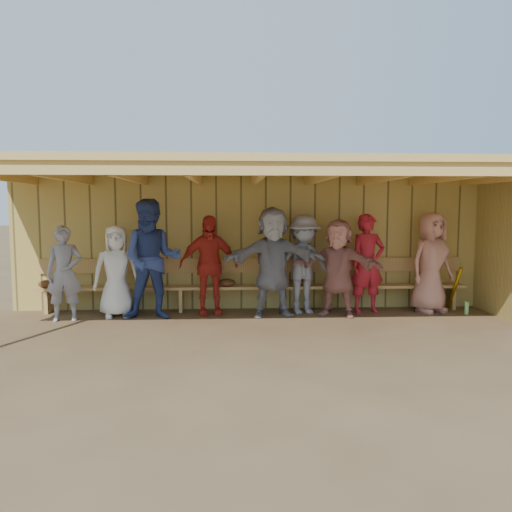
{
  "coord_description": "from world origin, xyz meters",
  "views": [
    {
      "loc": [
        -0.4,
        -7.71,
        1.84
      ],
      "look_at": [
        0.0,
        0.35,
        1.05
      ],
      "focal_mm": 35.0,
      "sensor_mm": 36.0,
      "label": 1
    }
  ],
  "objects_px": {
    "player_f": "(338,268)",
    "player_g": "(367,264)",
    "player_c": "(152,259)",
    "bench": "(254,281)",
    "player_e": "(303,264)",
    "player_h": "(431,262)",
    "player_extra": "(273,262)",
    "player_a": "(64,273)",
    "player_d": "(209,265)",
    "player_b": "(116,271)"
  },
  "relations": [
    {
      "from": "player_f",
      "to": "player_g",
      "type": "relative_size",
      "value": 0.95
    },
    {
      "from": "player_c",
      "to": "bench",
      "type": "bearing_deg",
      "value": 17.9
    },
    {
      "from": "player_g",
      "to": "bench",
      "type": "distance_m",
      "value": 2.02
    },
    {
      "from": "player_e",
      "to": "player_h",
      "type": "relative_size",
      "value": 0.98
    },
    {
      "from": "player_e",
      "to": "player_extra",
      "type": "bearing_deg",
      "value": -169.41
    },
    {
      "from": "player_e",
      "to": "bench",
      "type": "xyz_separation_m",
      "value": [
        -0.85,
        0.31,
        -0.33
      ]
    },
    {
      "from": "player_h",
      "to": "player_e",
      "type": "bearing_deg",
      "value": 157.16
    },
    {
      "from": "player_a",
      "to": "player_e",
      "type": "distance_m",
      "value": 3.97
    },
    {
      "from": "player_d",
      "to": "player_h",
      "type": "xyz_separation_m",
      "value": [
        3.89,
        0.02,
        0.02
      ]
    },
    {
      "from": "player_extra",
      "to": "player_h",
      "type": "bearing_deg",
      "value": -1.18
    },
    {
      "from": "player_d",
      "to": "player_g",
      "type": "bearing_deg",
      "value": -8.35
    },
    {
      "from": "player_a",
      "to": "player_h",
      "type": "distance_m",
      "value": 6.21
    },
    {
      "from": "player_a",
      "to": "player_b",
      "type": "bearing_deg",
      "value": 9.39
    },
    {
      "from": "player_a",
      "to": "player_h",
      "type": "xyz_separation_m",
      "value": [
        6.2,
        0.39,
        0.1
      ]
    },
    {
      "from": "player_d",
      "to": "player_e",
      "type": "distance_m",
      "value": 1.64
    },
    {
      "from": "player_b",
      "to": "player_c",
      "type": "xyz_separation_m",
      "value": [
        0.63,
        -0.18,
        0.22
      ]
    },
    {
      "from": "player_a",
      "to": "player_h",
      "type": "bearing_deg",
      "value": -5.34
    },
    {
      "from": "player_g",
      "to": "player_a",
      "type": "bearing_deg",
      "value": 172.86
    },
    {
      "from": "player_e",
      "to": "player_extra",
      "type": "height_order",
      "value": "player_extra"
    },
    {
      "from": "player_d",
      "to": "player_extra",
      "type": "relative_size",
      "value": 0.92
    },
    {
      "from": "player_g",
      "to": "player_extra",
      "type": "xyz_separation_m",
      "value": [
        -1.67,
        -0.2,
        0.06
      ]
    },
    {
      "from": "player_f",
      "to": "bench",
      "type": "relative_size",
      "value": 0.22
    },
    {
      "from": "player_a",
      "to": "player_f",
      "type": "relative_size",
      "value": 0.94
    },
    {
      "from": "player_f",
      "to": "player_c",
      "type": "bearing_deg",
      "value": -154.36
    },
    {
      "from": "player_c",
      "to": "player_e",
      "type": "bearing_deg",
      "value": 4.91
    },
    {
      "from": "player_extra",
      "to": "bench",
      "type": "relative_size",
      "value": 0.24
    },
    {
      "from": "player_c",
      "to": "bench",
      "type": "relative_size",
      "value": 0.26
    },
    {
      "from": "player_extra",
      "to": "player_g",
      "type": "bearing_deg",
      "value": 1.05
    },
    {
      "from": "player_extra",
      "to": "bench",
      "type": "bearing_deg",
      "value": 113.62
    },
    {
      "from": "player_e",
      "to": "player_g",
      "type": "distance_m",
      "value": 1.12
    },
    {
      "from": "player_a",
      "to": "player_g",
      "type": "height_order",
      "value": "player_g"
    },
    {
      "from": "player_g",
      "to": "bench",
      "type": "relative_size",
      "value": 0.23
    },
    {
      "from": "player_c",
      "to": "player_f",
      "type": "xyz_separation_m",
      "value": [
        3.1,
        0.07,
        -0.16
      ]
    },
    {
      "from": "player_h",
      "to": "player_extra",
      "type": "height_order",
      "value": "player_extra"
    },
    {
      "from": "player_a",
      "to": "player_g",
      "type": "xyz_separation_m",
      "value": [
        5.06,
        0.37,
        0.09
      ]
    },
    {
      "from": "player_d",
      "to": "player_f",
      "type": "bearing_deg",
      "value": -14.12
    },
    {
      "from": "player_g",
      "to": "player_extra",
      "type": "relative_size",
      "value": 0.93
    },
    {
      "from": "player_b",
      "to": "player_d",
      "type": "relative_size",
      "value": 0.9
    },
    {
      "from": "player_f",
      "to": "player_h",
      "type": "xyz_separation_m",
      "value": [
        1.7,
        0.24,
        0.05
      ]
    },
    {
      "from": "player_b",
      "to": "player_h",
      "type": "relative_size",
      "value": 0.88
    },
    {
      "from": "player_d",
      "to": "bench",
      "type": "xyz_separation_m",
      "value": [
        0.79,
        0.32,
        -0.33
      ]
    },
    {
      "from": "player_e",
      "to": "player_extra",
      "type": "distance_m",
      "value": 0.6
    },
    {
      "from": "player_f",
      "to": "player_g",
      "type": "distance_m",
      "value": 0.61
    },
    {
      "from": "player_h",
      "to": "player_b",
      "type": "bearing_deg",
      "value": 158.6
    },
    {
      "from": "player_c",
      "to": "player_d",
      "type": "relative_size",
      "value": 1.16
    },
    {
      "from": "player_h",
      "to": "player_g",
      "type": "bearing_deg",
      "value": 158.39
    },
    {
      "from": "player_c",
      "to": "player_f",
      "type": "relative_size",
      "value": 1.2
    },
    {
      "from": "player_h",
      "to": "player_c",
      "type": "bearing_deg",
      "value": 160.92
    },
    {
      "from": "player_h",
      "to": "player_d",
      "type": "bearing_deg",
      "value": 157.4
    },
    {
      "from": "bench",
      "to": "player_f",
      "type": "bearing_deg",
      "value": -21.46
    }
  ]
}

